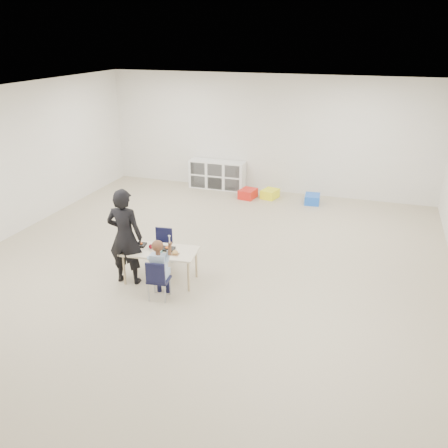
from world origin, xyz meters
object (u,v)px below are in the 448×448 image
(child, at_px, (158,268))
(cubby_shelf, at_px, (217,175))
(table, at_px, (161,265))
(chair_near, at_px, (159,279))
(adult, at_px, (125,237))

(child, distance_m, cubby_shelf, 5.42)
(table, height_order, chair_near, chair_near)
(child, height_order, cubby_shelf, child)
(table, distance_m, adult, 0.72)
(chair_near, height_order, adult, adult)
(chair_near, height_order, cubby_shelf, cubby_shelf)
(table, relative_size, child, 1.21)
(table, relative_size, adult, 0.79)
(table, height_order, cubby_shelf, cubby_shelf)
(child, relative_size, adult, 0.65)
(table, xyz_separation_m, chair_near, (0.21, -0.49, 0.05))
(chair_near, xyz_separation_m, cubby_shelf, (-0.94, 5.34, 0.03))
(table, bearing_deg, cubby_shelf, 92.17)
(child, relative_size, cubby_shelf, 0.71)
(child, xyz_separation_m, adult, (-0.69, 0.31, 0.27))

